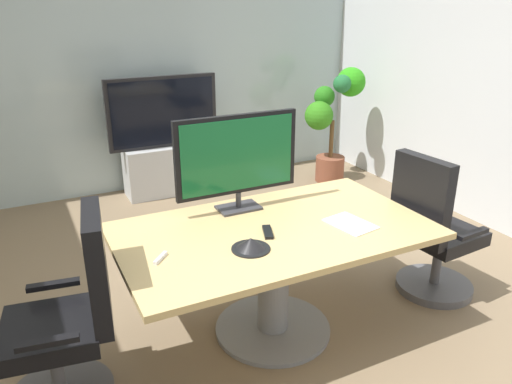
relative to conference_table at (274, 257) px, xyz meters
name	(u,v)px	position (x,y,z in m)	size (l,w,h in m)	color
ground_plane	(257,315)	(-0.02, 0.19, -0.55)	(6.85, 6.85, 0.00)	#7A664C
wall_back_glass_partition	(137,63)	(-0.02, 3.11, 0.86)	(5.40, 0.10, 2.82)	#9EB2B7
conference_table	(274,257)	(0.00, 0.00, 0.00)	(1.90, 1.10, 0.75)	tan
office_chair_left	(70,328)	(-1.24, -0.05, -0.10)	(0.62, 0.60, 1.09)	#4C4C51
office_chair_right	(432,238)	(1.24, -0.11, -0.10)	(0.61, 0.59, 1.09)	#4C4C51
tv_monitor	(237,157)	(-0.07, 0.38, 0.56)	(0.84, 0.18, 0.64)	#333338
wall_display_unit	(165,155)	(0.12, 2.76, -0.11)	(1.20, 0.36, 1.31)	#B7BABC
potted_plant	(333,117)	(2.03, 2.31, 0.23)	(0.72, 0.56, 1.33)	brown
conference_phone	(251,244)	(-0.25, -0.19, 0.23)	(0.22, 0.22, 0.07)	black
remote_control	(268,232)	(-0.07, -0.05, 0.21)	(0.05, 0.17, 0.02)	black
whiteboard_marker	(160,258)	(-0.74, -0.08, 0.21)	(0.13, 0.02, 0.02)	silver
paper_notepad	(351,224)	(0.45, -0.17, 0.20)	(0.21, 0.30, 0.01)	white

